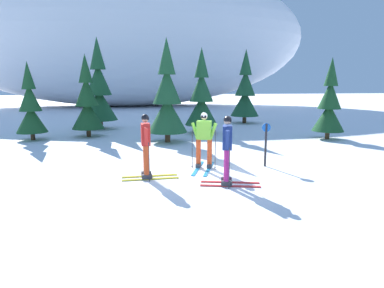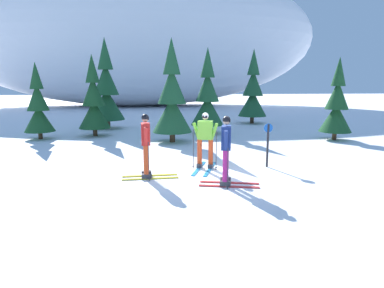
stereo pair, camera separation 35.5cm
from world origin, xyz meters
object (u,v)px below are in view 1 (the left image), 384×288
(pine_tree_left, at_px, (87,103))
(pine_tree_center, at_px, (167,99))
(skier_lime_jacket, at_px, (204,139))
(skier_red_jacket, at_px, (146,145))
(pine_tree_center_right, at_px, (201,98))
(pine_tree_far_right, at_px, (329,105))
(skier_navy_jacket, at_px, (227,149))
(pine_tree_center_left, at_px, (99,91))
(trail_marker_post, at_px, (266,142))
(pine_tree_far_left, at_px, (30,108))
(pine_tree_right, at_px, (245,93))

(pine_tree_left, relative_size, pine_tree_center, 0.88)
(skier_lime_jacket, height_order, skier_red_jacket, skier_red_jacket)
(pine_tree_center_right, bearing_deg, pine_tree_center, -129.17)
(skier_lime_jacket, relative_size, pine_tree_far_right, 0.48)
(skier_navy_jacket, relative_size, skier_red_jacket, 1.01)
(pine_tree_left, distance_m, pine_tree_far_right, 11.50)
(pine_tree_center_left, xyz_separation_m, pine_tree_center_right, (5.41, -2.44, -0.29))
(pine_tree_far_right, height_order, trail_marker_post, pine_tree_far_right)
(skier_lime_jacket, relative_size, pine_tree_center_left, 0.35)
(skier_navy_jacket, relative_size, trail_marker_post, 1.31)
(skier_navy_jacket, distance_m, pine_tree_center_right, 9.10)
(skier_red_jacket, xyz_separation_m, pine_tree_center, (1.03, 5.69, 0.95))
(pine_tree_far_left, relative_size, pine_tree_center_left, 0.70)
(pine_tree_far_right, bearing_deg, pine_tree_center_right, 154.63)
(pine_tree_center, relative_size, pine_tree_far_right, 1.20)
(pine_tree_right, bearing_deg, pine_tree_far_left, -157.45)
(skier_red_jacket, distance_m, trail_marker_post, 3.88)
(skier_navy_jacket, xyz_separation_m, pine_tree_far_right, (6.48, 6.37, 0.61))
(pine_tree_left, height_order, pine_tree_center, pine_tree_center)
(skier_lime_jacket, bearing_deg, pine_tree_far_right, 34.11)
(skier_navy_jacket, bearing_deg, pine_tree_far_left, 131.70)
(trail_marker_post, bearing_deg, skier_red_jacket, -167.79)
(pine_tree_right, bearing_deg, pine_tree_center_right, -132.14)
(skier_lime_jacket, relative_size, trail_marker_post, 1.30)
(pine_tree_far_right, bearing_deg, pine_tree_right, 107.40)
(skier_lime_jacket, bearing_deg, trail_marker_post, -0.96)
(pine_tree_far_left, bearing_deg, pine_tree_center_left, 51.38)
(pine_tree_center, bearing_deg, skier_lime_jacket, -81.02)
(skier_navy_jacket, height_order, pine_tree_left, pine_tree_left)
(pine_tree_far_right, bearing_deg, trail_marker_post, -135.96)
(pine_tree_center, bearing_deg, pine_tree_far_right, -1.92)
(skier_lime_jacket, bearing_deg, pine_tree_center, 98.98)
(skier_lime_jacket, height_order, pine_tree_far_right, pine_tree_far_right)
(skier_lime_jacket, relative_size, skier_navy_jacket, 0.99)
(pine_tree_center, distance_m, pine_tree_center_right, 3.09)
(pine_tree_center, height_order, trail_marker_post, pine_tree_center)
(skier_navy_jacket, relative_size, pine_tree_center, 0.40)
(pine_tree_far_left, relative_size, pine_tree_far_right, 0.95)
(pine_tree_left, bearing_deg, pine_tree_far_right, -11.84)
(skier_navy_jacket, height_order, pine_tree_far_left, pine_tree_far_left)
(skier_lime_jacket, xyz_separation_m, pine_tree_left, (-4.49, 6.94, 0.75))
(skier_red_jacket, height_order, pine_tree_right, pine_tree_right)
(skier_lime_jacket, height_order, pine_tree_right, pine_tree_right)
(skier_red_jacket, xyz_separation_m, pine_tree_far_right, (8.56, 5.44, 0.62))
(pine_tree_right, bearing_deg, skier_navy_jacket, -108.92)
(pine_tree_far_left, xyz_separation_m, pine_tree_far_right, (13.68, -1.72, 0.09))
(pine_tree_center_right, bearing_deg, skier_navy_jacket, -95.68)
(skier_navy_jacket, distance_m, pine_tree_center, 6.77)
(pine_tree_center, bearing_deg, pine_tree_far_left, 166.60)
(pine_tree_center, relative_size, pine_tree_right, 0.97)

